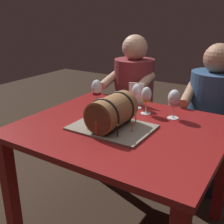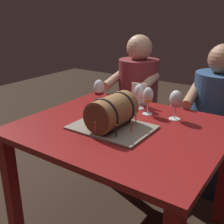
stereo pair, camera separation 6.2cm
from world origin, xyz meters
TOP-DOWN VIEW (x-y plane):
  - dining_table at (0.00, 0.00)m, footprint 1.16×1.00m
  - barrel_cake at (-0.03, -0.07)m, footprint 0.45×0.33m
  - wine_glass_rose at (0.21, 0.27)m, footprint 0.08×0.08m
  - wine_glass_empty at (-0.07, 0.33)m, footprint 0.07×0.07m
  - wine_glass_red at (-0.31, 0.19)m, footprint 0.07×0.07m
  - wine_glass_amber at (0.03, 0.26)m, footprint 0.07×0.07m
  - menu_card at (-0.11, 0.40)m, footprint 0.11×0.04m
  - person_seated_left at (-0.34, 0.78)m, footprint 0.39×0.47m
  - person_seated_right at (0.34, 0.78)m, footprint 0.43×0.51m

SIDE VIEW (x-z plane):
  - person_seated_right at x=0.34m, z-range -0.03..1.14m
  - person_seated_left at x=-0.34m, z-range -0.04..1.16m
  - dining_table at x=0.00m, z-range 0.26..1.00m
  - menu_card at x=-0.11m, z-range 0.74..0.90m
  - barrel_cake at x=-0.03m, z-range 0.73..0.93m
  - wine_glass_empty at x=-0.07m, z-range 0.77..0.94m
  - wine_glass_amber at x=0.03m, z-range 0.77..0.95m
  - wine_glass_rose at x=0.21m, z-range 0.77..0.96m
  - wine_glass_red at x=-0.31m, z-range 0.78..0.98m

